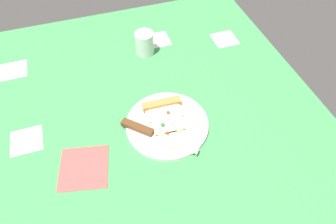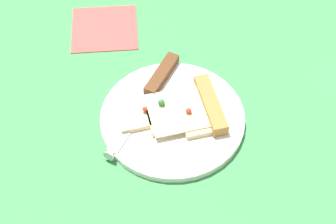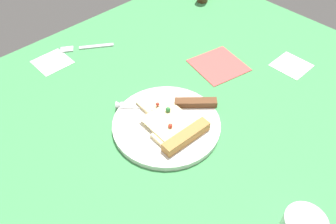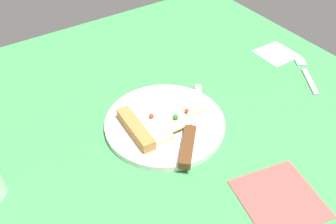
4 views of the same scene
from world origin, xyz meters
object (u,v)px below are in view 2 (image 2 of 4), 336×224
Objects in this scene: plate at (172,118)px; napkin at (104,28)px; pizza_slice at (187,110)px; knife at (150,93)px.

napkin is (-6.33, 25.87, -0.45)cm from plate.
pizza_slice reaches higher than napkin.
knife is 20.76cm from napkin.
plate is 26.64cm from napkin.
pizza_slice is at bearing -71.01° from napkin.
napkin is at bearing 103.76° from plate.
plate is at bearing 90.26° from pizza_slice.
pizza_slice is 0.94× the size of knife.
plate is 6.19cm from knife.
plate is 1.30× the size of knife.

